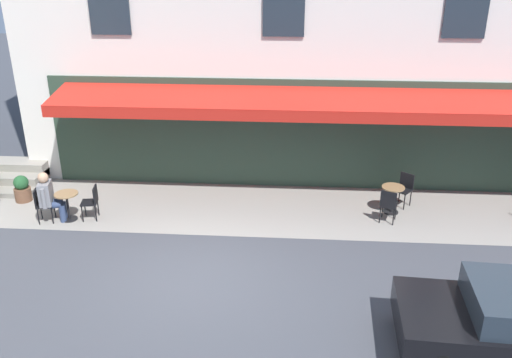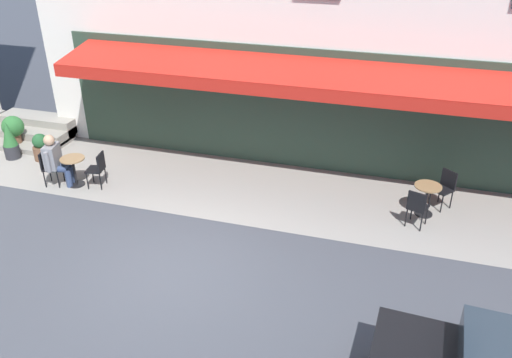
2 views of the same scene
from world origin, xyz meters
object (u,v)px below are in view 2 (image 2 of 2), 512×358
object	(u,v)px
cafe_chair_black_by_window	(98,167)
seated_patron_in_grey	(56,159)
cafe_chair_black_corner_right	(417,206)
cafe_table_mid_terrace	(74,167)
potted_plant_by_steps	(10,140)
cafe_table_streetside	(427,196)
potted_plant_under_sign	(41,147)
cafe_chair_black_facing_street	(445,186)
cafe_chair_black_corner_left	(48,165)
potted_plant_mid_terrace	(13,129)

from	to	relation	value
cafe_chair_black_by_window	seated_patron_in_grey	xyz separation A→B (m)	(1.03, 0.20, 0.17)
cafe_chair_black_by_window	cafe_chair_black_corner_right	distance (m)	7.60
cafe_table_mid_terrace	potted_plant_by_steps	distance (m)	2.72
cafe_table_streetside	potted_plant_under_sign	xyz separation A→B (m)	(10.15, -0.01, -0.14)
cafe_table_streetside	cafe_chair_black_facing_street	size ratio (longest dim) A/B	0.82
cafe_chair_black_corner_right	seated_patron_in_grey	distance (m)	8.64
cafe_table_mid_terrace	cafe_chair_black_facing_street	size ratio (longest dim) A/B	0.82
cafe_chair_black_corner_right	cafe_chair_black_facing_street	size ratio (longest dim) A/B	1.00
cafe_chair_black_corner_left	potted_plant_mid_terrace	bearing A→B (deg)	-35.07
cafe_chair_black_facing_street	potted_plant_mid_terrace	world-z (taller)	potted_plant_mid_terrace
cafe_chair_black_corner_left	seated_patron_in_grey	size ratio (longest dim) A/B	0.67
cafe_chair_black_facing_street	potted_plant_mid_terrace	bearing A→B (deg)	0.10
potted_plant_under_sign	potted_plant_mid_terrace	world-z (taller)	potted_plant_mid_terrace
cafe_table_streetside	potted_plant_under_sign	distance (m)	10.15
cafe_table_mid_terrace	cafe_table_streetside	xyz separation A→B (m)	(-8.42, -1.02, 0.00)
cafe_chair_black_by_window	potted_plant_by_steps	world-z (taller)	potted_plant_by_steps
seated_patron_in_grey	potted_plant_by_steps	size ratio (longest dim) A/B	1.25
potted_plant_by_steps	potted_plant_mid_terrace	xyz separation A→B (m)	(0.36, -0.62, 0.05)
cafe_chair_black_corner_left	potted_plant_mid_terrace	distance (m)	2.84
cafe_chair_black_corner_left	cafe_chair_black_facing_street	distance (m)	9.58
cafe_chair_black_corner_right	potted_plant_under_sign	size ratio (longest dim) A/B	1.21
cafe_table_streetside	seated_patron_in_grey	world-z (taller)	seated_patron_in_grey
cafe_chair_black_corner_right	potted_plant_mid_terrace	world-z (taller)	potted_plant_mid_terrace
seated_patron_in_grey	cafe_chair_black_facing_street	bearing A→B (deg)	-170.16
cafe_table_streetside	seated_patron_in_grey	xyz separation A→B (m)	(8.83, 1.11, 0.23)
cafe_chair_black_corner_left	potted_plant_mid_terrace	xyz separation A→B (m)	(2.32, -1.63, 0.03)
cafe_table_mid_terrace	potted_plant_mid_terrace	xyz separation A→B (m)	(2.94, -1.48, 0.09)
cafe_chair_black_corner_right	cafe_chair_black_facing_street	bearing A→B (deg)	-118.87
cafe_table_mid_terrace	potted_plant_under_sign	size ratio (longest dim) A/B	1.00
cafe_chair_black_by_window	potted_plant_mid_terrace	distance (m)	3.82
cafe_table_streetside	potted_plant_by_steps	bearing A→B (deg)	0.79
cafe_table_streetside	cafe_chair_black_corner_right	distance (m)	0.63
cafe_table_streetside	potted_plant_by_steps	world-z (taller)	potted_plant_by_steps
cafe_chair_black_by_window	potted_plant_under_sign	xyz separation A→B (m)	(2.35, -0.92, -0.19)
seated_patron_in_grey	cafe_table_streetside	bearing A→B (deg)	-172.82
cafe_table_mid_terrace	potted_plant_mid_terrace	bearing A→B (deg)	-26.83
cafe_table_mid_terrace	seated_patron_in_grey	size ratio (longest dim) A/B	0.55
seated_patron_in_grey	potted_plant_under_sign	distance (m)	1.77
cafe_chair_black_corner_right	cafe_chair_black_by_window	bearing A→B (deg)	2.38
potted_plant_by_steps	cafe_chair_black_by_window	bearing A→B (deg)	166.57
cafe_chair_black_corner_right	potted_plant_under_sign	distance (m)	9.97
cafe_chair_black_corner_left	cafe_chair_black_corner_right	bearing A→B (deg)	-176.37
cafe_chair_black_by_window	potted_plant_by_steps	xyz separation A→B (m)	(3.20, -0.76, -0.02)
cafe_table_mid_terrace	cafe_chair_black_corner_right	distance (m)	8.23
cafe_chair_black_by_window	potted_plant_mid_terrace	xyz separation A→B (m)	(3.56, -1.38, 0.03)
seated_patron_in_grey	potted_plant_under_sign	world-z (taller)	seated_patron_in_grey
cafe_chair_black_corner_left	seated_patron_in_grey	world-z (taller)	seated_patron_in_grey
potted_plant_by_steps	cafe_table_mid_terrace	bearing A→B (deg)	161.44
cafe_table_mid_terrace	cafe_chair_black_corner_left	distance (m)	0.63
cafe_table_streetside	cafe_chair_black_corner_right	world-z (taller)	cafe_chair_black_corner_right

